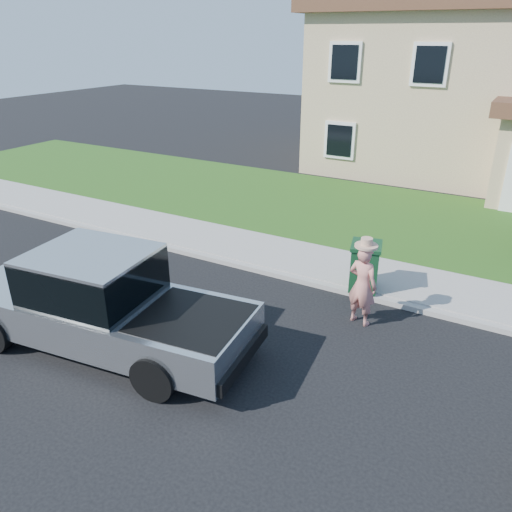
# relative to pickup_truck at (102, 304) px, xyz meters

# --- Properties ---
(ground) EXTENTS (80.00, 80.00, 0.00)m
(ground) POSITION_rel_pickup_truck_xyz_m (1.68, 1.44, -0.92)
(ground) COLOR black
(ground) RESTS_ON ground
(curb) EXTENTS (40.00, 0.20, 0.12)m
(curb) POSITION_rel_pickup_truck_xyz_m (2.68, 4.34, -0.86)
(curb) COLOR gray
(curb) RESTS_ON ground
(sidewalk) EXTENTS (40.00, 2.00, 0.15)m
(sidewalk) POSITION_rel_pickup_truck_xyz_m (2.68, 5.44, -0.84)
(sidewalk) COLOR gray
(sidewalk) RESTS_ON ground
(lawn) EXTENTS (40.00, 7.00, 0.10)m
(lawn) POSITION_rel_pickup_truck_xyz_m (2.68, 9.94, -0.87)
(lawn) COLOR #205017
(lawn) RESTS_ON ground
(house) EXTENTS (14.00, 11.30, 6.85)m
(house) POSITION_rel_pickup_truck_xyz_m (2.99, 17.83, 2.25)
(house) COLOR tan
(house) RESTS_ON ground
(pickup_truck) EXTENTS (6.18, 2.70, 1.97)m
(pickup_truck) POSITION_rel_pickup_truck_xyz_m (0.00, 0.00, 0.00)
(pickup_truck) COLOR black
(pickup_truck) RESTS_ON ground
(woman) EXTENTS (0.72, 0.55, 1.93)m
(woman) POSITION_rel_pickup_truck_xyz_m (4.06, 3.27, -0.00)
(woman) COLOR tan
(woman) RESTS_ON ground
(trash_bin) EXTENTS (0.85, 0.93, 1.11)m
(trash_bin) POSITION_rel_pickup_truck_xyz_m (3.70, 4.54, -0.20)
(trash_bin) COLOR #0E361B
(trash_bin) RESTS_ON sidewalk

